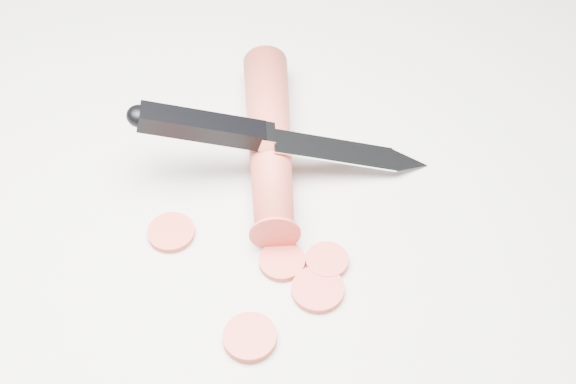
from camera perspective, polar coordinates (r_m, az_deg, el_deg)
ground at (r=0.61m, az=-2.84°, el=-0.92°), size 2.40×2.40×0.00m
carrot at (r=0.63m, az=-1.32°, el=3.70°), size 0.13×0.17×0.03m
carrot_slice_0 at (r=0.58m, az=2.79°, el=-4.93°), size 0.03×0.03×0.01m
carrot_slice_1 at (r=0.54m, az=-2.73°, el=-10.30°), size 0.04×0.04×0.01m
carrot_slice_2 at (r=0.60m, az=-8.31°, el=-2.87°), size 0.03×0.03×0.01m
carrot_slice_3 at (r=0.56m, az=2.13°, el=-6.95°), size 0.04×0.04×0.01m
carrot_slice_4 at (r=0.58m, az=-0.42°, el=-4.94°), size 0.03×0.03×0.01m
kitchen_knife at (r=0.60m, az=-0.30°, el=3.95°), size 0.21×0.15×0.08m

